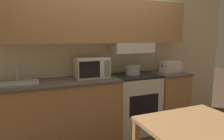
% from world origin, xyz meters
% --- Properties ---
extents(ground_plane, '(16.00, 16.00, 0.00)m').
position_xyz_m(ground_plane, '(0.00, 0.00, 0.00)').
color(ground_plane, '#4C3828').
extents(wall_back, '(5.32, 0.38, 2.55)m').
position_xyz_m(wall_back, '(0.02, -0.07, 1.51)').
color(wall_back, beige).
rests_on(wall_back, ground_plane).
extents(lower_counter_main, '(1.68, 0.63, 0.94)m').
position_xyz_m(lower_counter_main, '(-0.63, -0.30, 0.47)').
color(lower_counter_main, tan).
rests_on(lower_counter_main, ground_plane).
extents(lower_counter_right_stub, '(0.54, 0.63, 0.94)m').
position_xyz_m(lower_counter_right_stub, '(1.20, -0.30, 0.47)').
color(lower_counter_right_stub, tan).
rests_on(lower_counter_right_stub, ground_plane).
extents(stove_range, '(0.71, 0.58, 0.94)m').
position_xyz_m(stove_range, '(0.57, -0.29, 0.47)').
color(stove_range, white).
rests_on(stove_range, ground_plane).
extents(cooking_pot, '(0.33, 0.25, 0.15)m').
position_xyz_m(cooking_pot, '(0.54, -0.25, 1.02)').
color(cooking_pot, '#B7BABF').
rests_on(cooking_pot, stove_range).
extents(microwave, '(0.48, 0.37, 0.30)m').
position_xyz_m(microwave, '(-0.14, -0.21, 1.09)').
color(microwave, white).
rests_on(microwave, lower_counter_main).
extents(toaster, '(0.33, 0.21, 0.19)m').
position_xyz_m(toaster, '(1.25, -0.29, 1.04)').
color(toaster, white).
rests_on(toaster, lower_counter_right_stub).
extents(sink_basin, '(0.52, 0.32, 0.23)m').
position_xyz_m(sink_basin, '(-1.15, -0.30, 0.95)').
color(sink_basin, '#B7BABF').
rests_on(sink_basin, lower_counter_main).
extents(dining_table, '(0.94, 0.84, 0.76)m').
position_xyz_m(dining_table, '(0.38, -1.82, 0.65)').
color(dining_table, '#B27F4C').
rests_on(dining_table, ground_plane).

